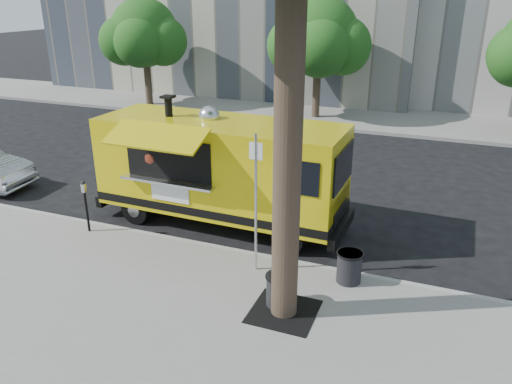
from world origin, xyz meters
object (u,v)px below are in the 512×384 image
Objects in this scene: far_tree_a at (144,33)px; sign_post at (256,196)px; far_tree_b at (319,36)px; trash_bin_left at (279,289)px; parking_meter at (85,200)px; food_truck at (219,168)px; trash_bin_right at (349,266)px.

far_tree_a is 18.14m from sign_post.
trash_bin_left is (3.44, -15.31, -3.34)m from far_tree_b.
parking_meter is 3.37m from food_truck.
far_tree_a reaches higher than trash_bin_right.
parking_meter is at bearing 166.93° from trash_bin_left.
trash_bin_right is (6.50, 0.05, -0.48)m from parking_meter.
far_tree_a is 0.81× the size of food_truck.
food_truck is at bearing 130.94° from sign_post.
parking_meter is at bearing -143.37° from food_truck.
far_tree_a is 19.44m from trash_bin_right.
far_tree_a reaches higher than sign_post.
parking_meter reaches higher than trash_bin_right.
parking_meter is (-4.55, 0.20, -0.87)m from sign_post.
parking_meter is at bearing -62.85° from far_tree_a.
food_truck is 4.35m from trash_bin_right.
parking_meter is 6.52m from trash_bin_right.
far_tree_b reaches higher than trash_bin_left.
parking_meter is at bearing 177.48° from sign_post.
parking_meter is 2.09× the size of trash_bin_left.
food_truck is (-1.84, 2.12, -0.32)m from sign_post.
trash_bin_left is (0.89, -1.06, -1.36)m from sign_post.
food_truck is 10.37× the size of trash_bin_left.
sign_post is 4.64m from parking_meter.
far_tree_b is at bearing 81.90° from parking_meter.
food_truck is at bearing -86.65° from far_tree_b.
far_tree_b is 14.48m from parking_meter.
trash_bin_left is at bearing -50.16° from far_tree_a.
food_truck reaches higher than sign_post.
sign_post is at bearing -2.52° from parking_meter.
trash_bin_left is 1.69m from trash_bin_right.
food_truck is 4.32m from trash_bin_left.
trash_bin_left is at bearing -13.07° from parking_meter.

